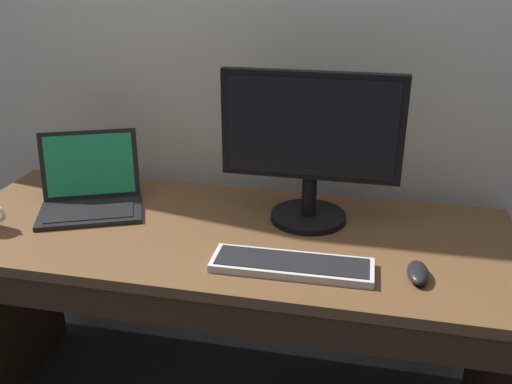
% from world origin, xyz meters
% --- Properties ---
extents(desk, '(1.81, 0.71, 0.79)m').
position_xyz_m(desk, '(0.00, -0.01, 0.57)').
color(desk, brown).
rests_on(desk, ground).
extents(laptop_black, '(0.41, 0.37, 0.25)m').
position_xyz_m(laptop_black, '(-0.49, 0.06, 0.84)').
color(laptop_black, black).
rests_on(laptop_black, desk).
extents(external_monitor, '(0.56, 0.25, 0.49)m').
position_xyz_m(external_monitor, '(0.25, 0.12, 1.06)').
color(external_monitor, black).
rests_on(external_monitor, desk).
extents(wired_keyboard, '(0.45, 0.14, 0.02)m').
position_xyz_m(wired_keyboard, '(0.24, -0.19, 0.80)').
color(wired_keyboard, '#BCBCC1').
rests_on(wired_keyboard, desk).
extents(computer_mouse, '(0.06, 0.12, 0.04)m').
position_xyz_m(computer_mouse, '(0.58, -0.17, 0.81)').
color(computer_mouse, black).
rests_on(computer_mouse, desk).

